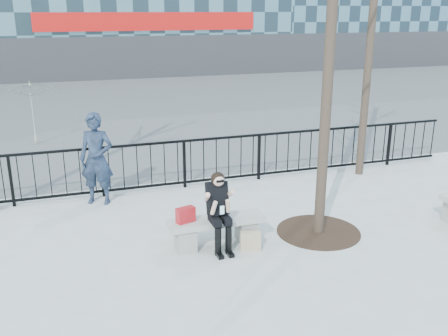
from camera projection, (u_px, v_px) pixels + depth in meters
name	position (u px, v px, depth m)	size (l,w,h in m)	color
ground	(217.00, 245.00, 8.54)	(120.00, 120.00, 0.00)	#9F9F99
street_surface	(114.00, 100.00, 22.09)	(60.00, 23.00, 0.01)	#474747
railing	(176.00, 165.00, 11.08)	(14.00, 0.06, 1.10)	black
tree_grate	(318.00, 232.00, 9.02)	(1.50, 1.50, 0.02)	black
bench_main	(217.00, 229.00, 8.45)	(1.65, 0.46, 0.49)	gray
seated_woman	(219.00, 212.00, 8.19)	(0.50, 0.64, 1.34)	black
handbag	(186.00, 215.00, 8.21)	(0.31, 0.15, 0.25)	#A91419
shopping_bag	(250.00, 241.00, 8.31)	(0.34, 0.13, 0.32)	#CCBA90
standing_man	(97.00, 159.00, 10.13)	(0.69, 0.46, 1.90)	black
vendor_umbrella	(32.00, 114.00, 14.54)	(2.07, 2.11, 1.90)	gold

